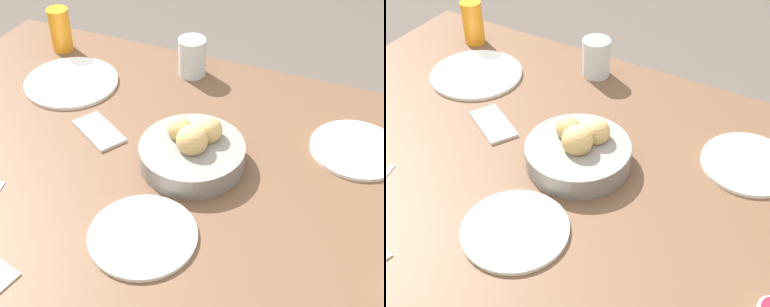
{
  "view_description": "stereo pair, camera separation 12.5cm",
  "coord_description": "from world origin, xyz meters",
  "views": [
    {
      "loc": [
        -0.41,
        0.83,
        1.6
      ],
      "look_at": [
        -0.04,
        -0.05,
        0.79
      ],
      "focal_mm": 50.0,
      "sensor_mm": 36.0,
      "label": 1
    },
    {
      "loc": [
        -0.52,
        0.77,
        1.6
      ],
      "look_at": [
        -0.04,
        -0.05,
        0.79
      ],
      "focal_mm": 50.0,
      "sensor_mm": 36.0,
      "label": 2
    }
  ],
  "objects": [
    {
      "name": "bread_basket",
      "position": [
        -0.04,
        -0.05,
        0.8
      ],
      "size": [
        0.25,
        0.25,
        0.11
      ],
      "color": "gray",
      "rests_on": "dining_table"
    },
    {
      "name": "cell_phone",
      "position": [
        0.22,
        -0.07,
        0.76
      ],
      "size": [
        0.17,
        0.14,
        0.01
      ],
      "color": "silver",
      "rests_on": "dining_table"
    },
    {
      "name": "plate_near_left",
      "position": [
        -0.39,
        -0.25,
        0.76
      ],
      "size": [
        0.23,
        0.23,
        0.01
      ],
      "color": "white",
      "rests_on": "dining_table"
    },
    {
      "name": "plate_far_center",
      "position": [
        -0.04,
        0.2,
        0.76
      ],
      "size": [
        0.23,
        0.23,
        0.01
      ],
      "color": "white",
      "rests_on": "dining_table"
    },
    {
      "name": "dining_table",
      "position": [
        0.0,
        0.0,
        0.68
      ],
      "size": [
        1.55,
        1.05,
        0.76
      ],
      "color": "brown",
      "rests_on": "ground_plane"
    },
    {
      "name": "water_tumbler",
      "position": [
        0.11,
        -0.42,
        0.82
      ],
      "size": [
        0.08,
        0.08,
        0.11
      ],
      "color": "silver",
      "rests_on": "dining_table"
    },
    {
      "name": "plate_near_right",
      "position": [
        0.41,
        -0.24,
        0.76
      ],
      "size": [
        0.27,
        0.27,
        0.01
      ],
      "color": "white",
      "rests_on": "dining_table"
    },
    {
      "name": "juice_glass",
      "position": [
        0.54,
        -0.4,
        0.83
      ],
      "size": [
        0.06,
        0.06,
        0.14
      ],
      "color": "orange",
      "rests_on": "dining_table"
    }
  ]
}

